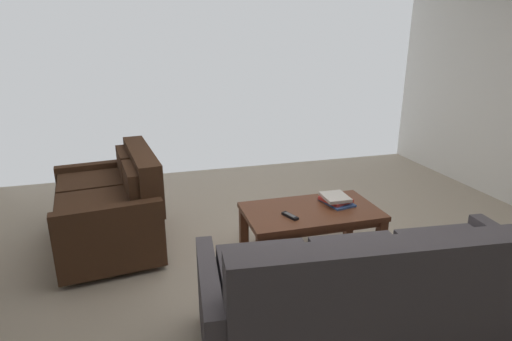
{
  "coord_description": "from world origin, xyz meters",
  "views": [
    {
      "loc": [
        1.05,
        2.63,
        1.8
      ],
      "look_at": [
        0.32,
        0.04,
        0.92
      ],
      "focal_mm": 29.23,
      "sensor_mm": 36.0,
      "label": 1
    }
  ],
  "objects_px": {
    "book_stack": "(336,199)",
    "tv_remote": "(290,216)",
    "loveseat_near": "(112,206)",
    "coffee_table": "(311,217)",
    "sofa_main": "(377,296)"
  },
  "relations": [
    {
      "from": "sofa_main",
      "to": "loveseat_near",
      "type": "bearing_deg",
      "value": -49.84
    },
    {
      "from": "coffee_table",
      "to": "tv_remote",
      "type": "height_order",
      "value": "tv_remote"
    },
    {
      "from": "tv_remote",
      "to": "book_stack",
      "type": "bearing_deg",
      "value": -160.86
    },
    {
      "from": "coffee_table",
      "to": "tv_remote",
      "type": "distance_m",
      "value": 0.25
    },
    {
      "from": "loveseat_near",
      "to": "coffee_table",
      "type": "bearing_deg",
      "value": 156.39
    },
    {
      "from": "sofa_main",
      "to": "tv_remote",
      "type": "xyz_separation_m",
      "value": [
        0.16,
        -1.02,
        0.08
      ]
    },
    {
      "from": "sofa_main",
      "to": "book_stack",
      "type": "bearing_deg",
      "value": -104.8
    },
    {
      "from": "book_stack",
      "to": "tv_remote",
      "type": "xyz_separation_m",
      "value": [
        0.47,
        0.16,
        -0.02
      ]
    },
    {
      "from": "loveseat_near",
      "to": "tv_remote",
      "type": "xyz_separation_m",
      "value": [
        -1.37,
        0.79,
        0.08
      ]
    },
    {
      "from": "sofa_main",
      "to": "loveseat_near",
      "type": "relative_size",
      "value": 1.51
    },
    {
      "from": "coffee_table",
      "to": "tv_remote",
      "type": "relative_size",
      "value": 6.64
    },
    {
      "from": "loveseat_near",
      "to": "book_stack",
      "type": "distance_m",
      "value": 1.95
    },
    {
      "from": "sofa_main",
      "to": "loveseat_near",
      "type": "xyz_separation_m",
      "value": [
        1.53,
        -1.81,
        -0.0
      ]
    },
    {
      "from": "sofa_main",
      "to": "coffee_table",
      "type": "bearing_deg",
      "value": -93.09
    },
    {
      "from": "sofa_main",
      "to": "book_stack",
      "type": "height_order",
      "value": "sofa_main"
    }
  ]
}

